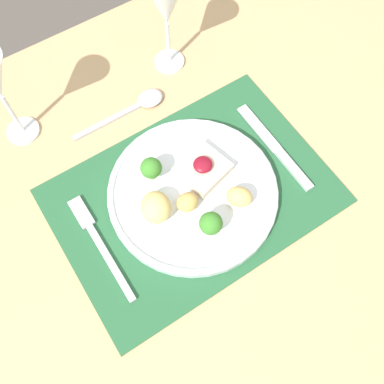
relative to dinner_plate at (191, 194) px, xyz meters
The scene contains 8 objects.
ground_plane 0.77m from the dinner_plate, 27.44° to the left, with size 8.00×8.00×0.00m, color #4C4742.
dining_table 0.10m from the dinner_plate, 27.44° to the left, with size 1.60×0.94×0.75m.
placemat 0.02m from the dinner_plate, 27.44° to the left, with size 0.47×0.33×0.00m, color #235633.
dinner_plate is the anchor object (origin of this frame).
fork 0.18m from the dinner_plate, behind, with size 0.02×0.21×0.01m.
knife 0.18m from the dinner_plate, ahead, with size 0.02×0.21×0.01m.
spoon 0.22m from the dinner_plate, 83.85° to the left, with size 0.19×0.04×0.01m.
wine_glass_near 0.33m from the dinner_plate, 65.47° to the left, with size 0.07×0.07×0.20m.
Camera 1 is at (-0.18, -0.27, 1.47)m, focal length 42.00 mm.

